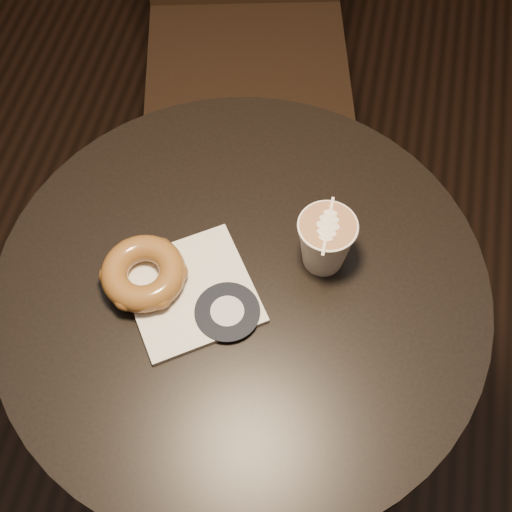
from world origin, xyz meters
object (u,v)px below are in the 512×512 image
(pastry_bag, at_px, (191,292))
(latte_cup, at_px, (325,243))
(doughnut, at_px, (143,273))
(cafe_table, at_px, (243,341))

(pastry_bag, xyz_separation_m, latte_cup, (0.17, 0.09, 0.04))
(pastry_bag, relative_size, doughnut, 1.42)
(cafe_table, distance_m, latte_cup, 0.27)
(pastry_bag, height_order, doughnut, doughnut)
(cafe_table, height_order, pastry_bag, pastry_bag)
(pastry_bag, distance_m, latte_cup, 0.20)
(cafe_table, height_order, doughnut, doughnut)
(cafe_table, relative_size, latte_cup, 8.22)
(pastry_bag, relative_size, latte_cup, 1.83)
(cafe_table, bearing_deg, pastry_bag, -157.90)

